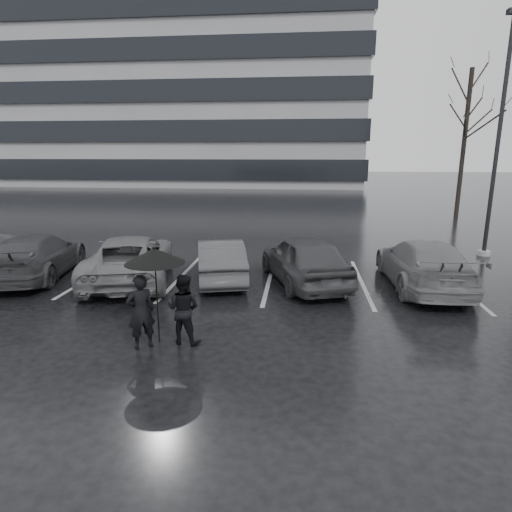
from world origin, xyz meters
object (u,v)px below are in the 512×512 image
Objects in this scene: car_main at (304,259)px; car_west_c at (36,256)px; car_west_b at (130,258)px; lamp_post at (497,150)px; pedestrian_right at (183,309)px; tree_north at (464,145)px; car_west_a at (220,260)px; pedestrian_left at (141,312)px; car_east at (423,264)px.

car_main is 8.33m from car_west_c.
lamp_post is (12.10, 4.53, 3.20)m from car_west_b.
car_west_c is 3.21× the size of pedestrian_right.
car_main is at bearing -148.03° from lamp_post.
tree_north is (2.50, 10.48, 0.35)m from lamp_post.
pedestrian_right is (2.79, -4.15, 0.04)m from car_west_b.
tree_north reaches higher than car_west_c.
pedestrian_right is 22.79m from tree_north.
car_west_b is 3.42× the size of pedestrian_right.
car_main is 0.92× the size of car_west_c.
tree_north is at bearing -151.13° from car_west_c.
car_main is 1.13× the size of car_west_a.
pedestrian_left is at bearing 126.99° from car_west_c.
lamp_post reaches higher than pedestrian_left.
pedestrian_left is 23.46m from tree_north.
car_east is at bearing 167.92° from car_west_b.
tree_north is at bearing -111.19° from pedestrian_right.
car_west_a is at bearing -21.33° from car_main.
car_west_a is 10.79m from lamp_post.
car_east is (8.67, 0.26, -0.00)m from car_west_b.
car_west_a is 2.73m from car_west_b.
car_main is 0.51× the size of lamp_post.
lamp_post reaches higher than car_main.
pedestrian_right is at bearing 166.42° from pedestrian_left.
car_west_c is at bearing -25.31° from pedestrian_right.
car_main is 0.91× the size of car_east.
lamp_post is 1.00× the size of tree_north.
pedestrian_left is (-6.66, -4.72, 0.07)m from car_east.
lamp_post is (9.31, 8.68, 3.16)m from pedestrian_right.
pedestrian_left reaches higher than car_east.
pedestrian_left reaches higher than car_main.
car_west_a is 0.45× the size of lamp_post.
pedestrian_left is 0.18× the size of tree_north.
lamp_post is at bearing -103.43° from tree_north.
car_east is (3.43, 0.00, -0.05)m from car_main.
car_west_b is (-2.71, -0.36, 0.06)m from car_west_a.
car_main is 3.43m from car_east.
tree_north is (9.36, 14.76, 3.51)m from car_main.
lamp_post is (6.85, 4.28, 3.16)m from car_main.
car_west_b reaches higher than car_west_c.
tree_north reaches higher than car_west_b.
pedestrian_left is at bearing 32.37° from pedestrian_right.
car_west_b is at bearing -159.46° from lamp_post.
lamp_post reaches higher than car_west_b.
car_west_c is 0.98× the size of car_east.
car_west_c is at bearing -163.65° from lamp_post.
pedestrian_right is at bearing 77.10° from car_west_a.
pedestrian_left is at bearing 67.88° from car_west_a.
lamp_post is at bearing -130.01° from car_east.
car_main is 5.05m from pedestrian_right.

